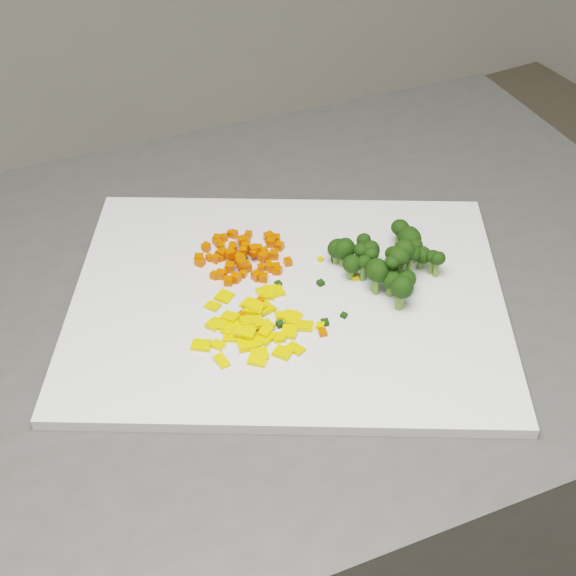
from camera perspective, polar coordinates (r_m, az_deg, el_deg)
name	(u,v)px	position (r m, az deg, el deg)	size (l,w,h in m)	color
counter_block	(278,507)	(1.25, -0.70, -15.31)	(1.01, 0.71, 0.90)	#424240
cutting_board	(288,299)	(0.88, 0.00, -0.80)	(0.47, 0.37, 0.01)	white
carrot_pile	(243,251)	(0.91, -3.20, 2.63)	(0.10, 0.10, 0.03)	#E43F02
pepper_pile	(252,322)	(0.83, -2.60, -2.41)	(0.12, 0.12, 0.02)	yellow
broccoli_pile	(388,255)	(0.89, 7.13, 2.37)	(0.13, 0.13, 0.06)	black
carrot_cube_0	(217,239)	(0.95, -5.05, 3.49)	(0.01, 0.01, 0.01)	#E43F02
carrot_cube_1	(236,259)	(0.92, -3.71, 2.08)	(0.01, 0.01, 0.01)	#E43F02
carrot_cube_2	(236,278)	(0.89, -3.72, 0.72)	(0.01, 0.01, 0.01)	#E43F02
carrot_cube_3	(278,270)	(0.90, -0.70, 1.27)	(0.01, 0.01, 0.01)	#E43F02
carrot_cube_4	(249,235)	(0.95, -2.83, 3.81)	(0.01, 0.01, 0.01)	#E43F02
carrot_cube_5	(263,278)	(0.89, -1.76, 0.74)	(0.01, 0.01, 0.01)	#E43F02
carrot_cube_6	(263,257)	(0.92, -1.76, 2.23)	(0.01, 0.01, 0.01)	#E43F02
carrot_cube_7	(200,262)	(0.92, -6.25, 1.84)	(0.01, 0.01, 0.01)	#E43F02
carrot_cube_8	(272,269)	(0.90, -1.15, 1.33)	(0.01, 0.01, 0.01)	#E43F02
carrot_cube_9	(207,249)	(0.94, -5.81, 2.80)	(0.01, 0.01, 0.01)	#E43F02
carrot_cube_10	(230,233)	(0.96, -4.13, 3.89)	(0.01, 0.01, 0.01)	#E43F02
carrot_cube_11	(271,243)	(0.94, -1.22, 3.25)	(0.01, 0.01, 0.01)	#E43F02
carrot_cube_12	(245,245)	(0.94, -3.07, 3.10)	(0.01, 0.01, 0.01)	#E43F02
carrot_cube_13	(267,256)	(0.92, -1.48, 2.28)	(0.01, 0.01, 0.01)	#E43F02
carrot_cube_14	(243,274)	(0.90, -3.22, 1.00)	(0.01, 0.01, 0.01)	#E43F02
carrot_cube_15	(243,251)	(0.92, -3.21, 2.64)	(0.01, 0.01, 0.01)	#E43F02
carrot_cube_16	(245,246)	(0.92, -3.05, 2.98)	(0.01, 0.01, 0.01)	#E43F02
carrot_cube_17	(216,259)	(0.92, -5.16, 2.09)	(0.01, 0.01, 0.01)	#E43F02
carrot_cube_18	(252,250)	(0.93, -2.56, 2.70)	(0.01, 0.01, 0.01)	#E43F02
carrot_cube_19	(242,241)	(0.93, -3.31, 3.36)	(0.01, 0.01, 0.01)	#E43F02
carrot_cube_20	(241,262)	(0.90, -3.40, 1.87)	(0.01, 0.01, 0.01)	#E43F02
carrot_cube_21	(224,238)	(0.95, -4.59, 3.59)	(0.01, 0.01, 0.01)	#E43F02
carrot_cube_22	(240,258)	(0.91, -3.47, 2.17)	(0.01, 0.01, 0.01)	#E43F02
carrot_cube_23	(269,267)	(0.90, -1.34, 1.48)	(0.01, 0.01, 0.01)	#E43F02
carrot_cube_24	(274,255)	(0.92, -0.99, 2.38)	(0.01, 0.01, 0.01)	#E43F02
carrot_cube_25	(233,248)	(0.92, -3.96, 2.85)	(0.01, 0.01, 0.01)	#E43F02
carrot_cube_26	(223,254)	(0.92, -4.66, 2.43)	(0.01, 0.01, 0.01)	#E43F02
carrot_cube_27	(245,246)	(0.94, -3.09, 3.04)	(0.01, 0.01, 0.01)	#E43F02
carrot_cube_28	(268,237)	(0.95, -1.40, 3.62)	(0.01, 0.01, 0.01)	#E43F02
carrot_cube_29	(264,251)	(0.93, -1.71, 2.62)	(0.01, 0.01, 0.01)	#E43F02
carrot_cube_30	(259,249)	(0.93, -2.11, 2.81)	(0.01, 0.01, 0.01)	#E43F02
carrot_cube_31	(276,239)	(0.95, -0.85, 3.54)	(0.01, 0.01, 0.01)	#E43F02
carrot_cube_32	(254,254)	(0.91, -2.47, 2.46)	(0.01, 0.01, 0.01)	#E43F02
carrot_cube_33	(230,268)	(0.91, -4.17, 1.46)	(0.01, 0.01, 0.01)	#E43F02
carrot_cube_34	(273,253)	(0.93, -1.05, 2.50)	(0.01, 0.01, 0.01)	#E43F02
carrot_cube_35	(218,243)	(0.94, -4.99, 3.22)	(0.01, 0.01, 0.01)	#E43F02
carrot_cube_36	(246,267)	(0.90, -3.00, 1.49)	(0.01, 0.01, 0.01)	#E43F02
carrot_cube_37	(241,262)	(0.90, -3.37, 1.86)	(0.01, 0.01, 0.01)	#E43F02
carrot_cube_38	(221,258)	(0.92, -4.78, 2.15)	(0.01, 0.01, 0.01)	#E43F02
carrot_cube_39	(233,280)	(0.89, -3.94, 0.58)	(0.01, 0.01, 0.01)	#E43F02
carrot_cube_40	(214,275)	(0.90, -5.26, 0.90)	(0.01, 0.01, 0.01)	#E43F02
carrot_cube_41	(269,264)	(0.91, -1.39, 1.73)	(0.01, 0.01, 0.01)	#E43F02
carrot_cube_42	(279,246)	(0.93, -0.61, 2.99)	(0.01, 0.01, 0.01)	#E43F02
carrot_cube_43	(221,274)	(0.90, -4.81, 0.97)	(0.01, 0.01, 0.01)	#E43F02
carrot_cube_44	(230,254)	(0.91, -4.13, 2.45)	(0.01, 0.01, 0.01)	#E43F02
carrot_cube_45	(246,266)	(0.91, -3.02, 1.60)	(0.01, 0.01, 0.01)	#E43F02
carrot_cube_46	(206,247)	(0.94, -5.86, 2.95)	(0.01, 0.01, 0.01)	#E43F02
carrot_cube_47	(276,267)	(0.90, -0.84, 1.47)	(0.01, 0.01, 0.01)	#E43F02
carrot_cube_48	(233,245)	(0.93, -3.94, 3.06)	(0.01, 0.01, 0.01)	#E43F02
carrot_cube_49	(262,251)	(0.93, -1.89, 2.68)	(0.01, 0.01, 0.01)	#E43F02
carrot_cube_50	(257,276)	(0.89, -2.25, 0.88)	(0.01, 0.01, 0.01)	#E43F02
carrot_cube_51	(242,263)	(0.90, -3.31, 1.79)	(0.01, 0.01, 0.01)	#E43F02
carrot_cube_52	(219,254)	(0.93, -4.93, 2.44)	(0.01, 0.01, 0.01)	#E43F02
carrot_cube_53	(261,268)	(0.91, -1.94, 1.45)	(0.01, 0.01, 0.01)	#E43F02
carrot_cube_54	(199,259)	(0.92, -6.34, 2.08)	(0.01, 0.01, 0.01)	#E43F02
carrot_cube_55	(276,272)	(0.90, -0.89, 1.16)	(0.01, 0.01, 0.01)	#E43F02
carrot_cube_56	(222,247)	(0.94, -4.74, 2.96)	(0.01, 0.01, 0.01)	#E43F02
carrot_cube_57	(288,262)	(0.91, -0.01, 1.88)	(0.01, 0.01, 0.01)	#E43F02
carrot_cube_58	(237,256)	(0.92, -3.64, 2.30)	(0.01, 0.01, 0.01)	#E43F02
carrot_cube_59	(240,258)	(0.90, -3.43, 2.14)	(0.01, 0.01, 0.01)	#E43F02
carrot_cube_60	(263,259)	(0.92, -1.77, 2.10)	(0.01, 0.01, 0.01)	#E43F02
carrot_cube_61	(269,237)	(0.95, -1.33, 3.65)	(0.01, 0.01, 0.01)	#E43F02
carrot_cube_62	(246,241)	(0.93, -3.02, 3.33)	(0.01, 0.01, 0.01)	#E43F02
carrot_cube_63	(209,258)	(0.92, -5.61, 2.16)	(0.01, 0.01, 0.01)	#E43F02
carrot_cube_64	(228,281)	(0.89, -4.27, 0.49)	(0.01, 0.01, 0.01)	#E43F02
carrot_cube_65	(234,234)	(0.96, -3.89, 3.84)	(0.01, 0.01, 0.01)	#E43F02
carrot_cube_66	(224,274)	(0.90, -4.59, 1.03)	(0.01, 0.01, 0.01)	#E43F02
carrot_cube_67	(254,250)	(0.92, -2.43, 2.74)	(0.01, 0.01, 0.01)	#E43F02
pepper_chunk_0	(294,319)	(0.84, 0.46, -2.20)	(0.02, 0.01, 0.00)	yellow
pepper_chunk_1	(235,330)	(0.83, -3.77, -2.97)	(0.02, 0.02, 0.01)	yellow
pepper_chunk_2	(256,338)	(0.82, -2.31, -3.61)	(0.01, 0.01, 0.00)	yellow
pepper_chunk_3	(266,292)	(0.88, -1.57, -0.27)	(0.02, 0.02, 0.00)	yellow
pepper_chunk_4	(268,292)	(0.87, -1.40, -0.32)	(0.02, 0.02, 0.00)	yellow
pepper_chunk_5	(218,345)	(0.82, -4.98, -4.06)	(0.01, 0.01, 0.00)	yellow
pepper_chunk_6	(289,332)	(0.83, 0.10, -3.15)	(0.02, 0.02, 0.01)	yellow
pepper_chunk_7	(213,306)	(0.86, -5.38, -1.28)	(0.02, 0.01, 0.00)	yellow
pepper_chunk_8	(224,297)	(0.87, -4.54, -0.61)	(0.02, 0.02, 0.00)	yellow
pepper_chunk_9	(233,336)	(0.83, -3.91, -3.43)	(0.02, 0.02, 0.00)	yellow
pepper_chunk_10	(229,330)	(0.83, -4.20, -2.98)	(0.02, 0.01, 0.01)	yellow
pepper_chunk_11	(247,322)	(0.83, -2.91, -2.40)	(0.02, 0.02, 0.01)	yellow
pepper_chunk_12	(248,304)	(0.86, -2.83, -1.17)	(0.01, 0.02, 0.00)	yellow
pepper_chunk_13	(214,325)	(0.84, -5.31, -2.61)	(0.01, 0.01, 0.00)	yellow
pepper_chunk_14	(275,291)	(0.88, -0.94, -0.23)	(0.02, 0.02, 0.00)	yellow
pepper_chunk_15	(246,321)	(0.84, -3.03, -2.34)	(0.02, 0.01, 0.00)	yellow
pepper_chunk_16	(264,308)	(0.86, -1.69, -1.41)	(0.02, 0.02, 0.00)	yellow
pepper_chunk_17	(201,345)	(0.82, -6.19, -4.07)	(0.02, 0.01, 0.00)	yellow
pepper_chunk_18	(254,323)	(0.83, -2.41, -2.47)	(0.02, 0.02, 0.00)	yellow
pepper_chunk_19	(266,338)	(0.82, -1.57, -3.55)	(0.02, 0.01, 0.00)	yellow
pepper_chunk_20	(230,317)	(0.84, -4.13, -2.05)	(0.01, 0.02, 0.00)	yellow
pepper_chunk_21	(241,326)	(0.84, -3.35, -2.70)	(0.02, 0.01, 0.00)	yellow
pepper_chunk_22	(266,326)	(0.84, -1.61, -2.71)	(0.02, 0.01, 0.00)	yellow
pepper_chunk_23	(296,348)	(0.81, 0.55, -4.32)	(0.02, 0.01, 0.00)	yellow
pepper_chunk_24	(291,317)	(0.85, 0.25, -2.06)	(0.02, 0.01, 0.00)	yellow
pepper_chunk_25	(222,361)	(0.80, -4.73, -5.21)	(0.02, 0.01, 0.00)	yellow
pepper_chunk_26	(283,352)	(0.81, -0.37, -4.61)	(0.02, 0.02, 0.00)	yellow
pepper_chunk_27	(245,332)	(0.82, -3.05, -3.12)	(0.02, 0.02, 0.00)	yellow
pepper_chunk_28	(248,345)	(0.82, -2.89, -4.07)	(0.02, 0.02, 0.01)	yellow
pepper_chunk_29	(254,308)	(0.85, -2.41, -1.43)	(0.02, 0.02, 0.00)	yellow
pepper_chunk_30	(254,341)	(0.82, -2.41, -3.80)	(0.02, 0.01, 0.00)	yellow
pepper_chunk_31	(254,306)	(0.85, -2.41, -1.31)	(0.02, 0.02, 0.00)	yellow
pepper_chunk_32	(258,359)	(0.80, -2.15, -5.06)	(0.02, 0.02, 0.00)	yellow
pepper_chunk_33	(279,337)	(0.82, -0.62, -3.50)	(0.01, 0.01, 0.00)	yellow
pepper_chunk_34	(285,315)	(0.85, -0.23, -1.95)	(0.02, 0.01, 0.00)	yellow
pepper_chunk_35	(259,354)	(0.81, -2.04, -4.73)	(0.02, 0.02, 0.00)	yellow
pepper_chunk_36	(219,324)	(0.84, -4.94, -2.56)	(0.01, 0.02, 0.00)	yellow
pepper_chunk_37	(304,326)	(0.84, 1.18, -2.68)	(0.02, 0.01, 0.00)	yellow
pepper_chunk_38	(266,330)	(0.83, -1.55, -2.98)	(0.02, 0.01, 0.00)	yellow
broccoli_floret_0	(437,265)	(0.90, 10.53, 1.62)	(0.02, 0.02, 0.03)	black
broccoli_floret_1	(363,244)	(0.93, 5.35, 3.11)	(0.02, 0.02, 0.02)	black
broccoli_floret_2	(363,269)	(0.89, 5.37, 1.39)	(0.02, 0.02, 0.03)	black
broccoli_floret_3	(369,255)	(0.91, 5.78, 2.35)	(0.03, 0.03, 0.03)	black
broccoli_floret_4	(391,269)	(0.87, 7.34, 1.36)	(0.02, 0.02, 0.03)	black
broccoli_floret_5	(413,251)	(0.92, 8.91, 2.62)	(0.02, 0.02, 0.03)	black
broccoli_floret_6	(371,257)	(0.89, 5.90, 2.18)	(0.02, 0.02, 0.02)	black
broccoli_floret_7	(421,258)	(0.92, 9.44, 2.10)	(0.03, 0.03, 0.03)	black
broccoli_floret_8	(397,262)	(0.87, 7.79, 1.87)	(0.03, 0.03, 0.03)	black
broccoli_floret_9	(403,256)	(0.88, 8.18, 2.30)	(0.03, 0.03, 0.04)	black
broccoli_floret_10	(399,233)	(0.94, 7.90, 3.86)	(0.03, 0.03, 0.03)	black
broccoli_floret_11	(405,283)	(0.88, 8.31, 0.38)	(0.03, 0.03, 0.03)	black
broccoli_floret_12	(363,255)	(0.91, 5.38, 2.37)	(0.03, 0.03, 0.03)	black
broccoli_floret_13	(343,253)	(0.91, 3.95, 2.48)	(0.04, 0.04, 0.03)	black
broccoli_floret_14	(360,256)	(0.91, 5.17, 2.29)	(0.02, 0.02, 0.03)	black
broccoli_floret_15	(391,284)	(0.87, 7.31, 0.27)	(0.03, 0.03, 0.03)	black
broccoli_floret_16	(336,252)	(0.91, 3.44, 2.54)	(0.03, 0.03, 0.03)	black
broccoli_floret_17	(408,243)	(0.93, 8.53, 3.17)	(0.04, 0.04, 0.04)	black
broccoli_floret_18	(432,263)	(0.91, 10.17, 1.79)	(0.02, 0.02, 0.03)	black
broccoli_floret_19	(391,258)	(0.91, 7.37, 2.10)	(0.02, 0.02, 0.03)	black
broccoli_floret_20	(351,268)	(0.89, 4.52, 1.40)	(0.03, 0.03, 0.03)	black
broccoli_floret_21	(377,281)	(0.87, 6.33, 0.47)	(0.02, 0.02, 0.03)	black
broccoli_floret_22	(410,258)	(0.89, 8.70, 2.12)	(0.03, 0.03, 0.03)	black
broccoli_floret_23	(376,277)	(0.87, 6.25, 0.79)	(0.03, 0.03, 0.04)	black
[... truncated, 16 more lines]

